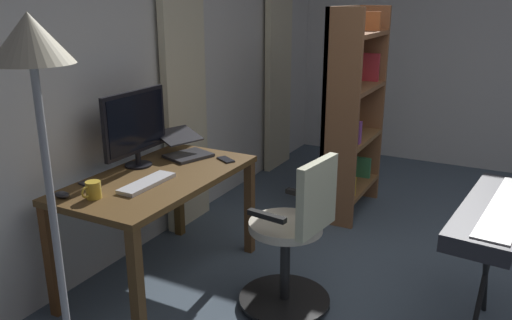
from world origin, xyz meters
The scene contains 15 objects.
back_room_partition centered at (0.00, -2.61, 1.38)m, with size 6.21×0.10×2.76m, color silver.
curtain_left_panel centered at (-2.12, -2.50, 1.27)m, with size 0.53×0.06×2.54m, color beige.
curtain_right_panel centered at (-0.40, -2.50, 1.27)m, with size 0.52×0.06×2.54m, color beige.
desk centered at (0.47, -2.10, 0.64)m, with size 1.32×0.72×0.74m.
office_chair centered at (0.37, -1.20, 0.46)m, with size 0.56×0.56×0.97m.
computer_monitor centered at (0.37, -2.34, 1.02)m, with size 0.57×0.18×0.50m.
computer_keyboard centered at (0.64, -2.05, 0.75)m, with size 0.41×0.12×0.02m, color silver.
laptop centered at (0.04, -2.20, 0.80)m, with size 0.39×0.42×0.17m.
computer_mouse centered at (1.02, -2.34, 0.76)m, with size 0.06×0.10×0.04m, color #333338.
cell_phone_by_monitor centered at (0.00, -1.88, 0.75)m, with size 0.07×0.14×0.01m, color #232328.
cell_phone_face_up centered at (0.81, -2.35, 0.75)m, with size 0.07×0.14×0.01m, color #333338.
mug_tea centered at (0.95, -2.17, 0.79)m, with size 0.13×0.08×0.10m.
bookshelf centered at (-1.27, -1.43, 0.88)m, with size 0.80×0.30×1.75m.
piano_keyboard centered at (0.02, -0.17, 0.69)m, with size 1.10×0.42×0.76m.
floor_lamp centered at (1.67, -1.63, 1.44)m, with size 0.29×0.29×1.77m.
Camera 1 is at (2.90, -0.11, 1.82)m, focal length 36.23 mm.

